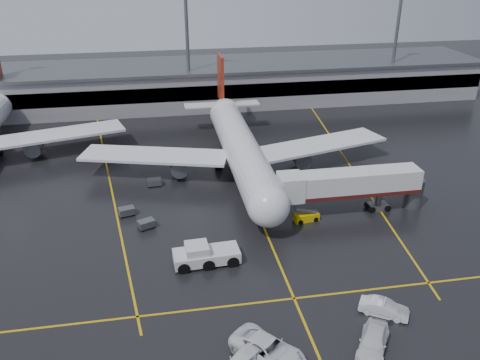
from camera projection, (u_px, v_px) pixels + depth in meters
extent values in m
plane|color=black|center=(252.00, 199.00, 69.58)|extent=(220.00, 220.00, 0.00)
cube|color=gold|center=(252.00, 199.00, 69.58)|extent=(0.25, 90.00, 0.02)
cube|color=gold|center=(294.00, 298.00, 50.02)|extent=(60.00, 0.25, 0.02)
cube|color=gold|center=(109.00, 179.00, 75.33)|extent=(9.99, 69.35, 0.02)
cube|color=gold|center=(348.00, 162.00, 81.29)|extent=(7.57, 69.64, 0.02)
cube|color=gray|center=(210.00, 84.00, 110.53)|extent=(120.00, 18.00, 8.00)
cube|color=black|center=(215.00, 92.00, 102.49)|extent=(120.00, 0.40, 3.00)
cube|color=#595B60|center=(209.00, 65.00, 108.68)|extent=(122.00, 19.00, 0.60)
cylinder|color=#595B60|center=(188.00, 51.00, 100.75)|extent=(0.70, 0.70, 25.00)
cylinder|color=#595B60|center=(395.00, 44.00, 107.81)|extent=(0.70, 0.70, 25.00)
cylinder|color=silver|center=(242.00, 150.00, 74.88)|extent=(5.20, 36.00, 5.20)
sphere|color=silver|center=(268.00, 206.00, 58.88)|extent=(5.20, 5.20, 5.20)
cone|color=silver|center=(222.00, 105.00, 93.29)|extent=(4.94, 8.00, 4.94)
cube|color=maroon|center=(221.00, 78.00, 92.07)|extent=(0.50, 5.50, 8.50)
cube|color=silver|center=(222.00, 104.00, 93.21)|extent=(14.00, 3.00, 0.25)
cube|color=silver|center=(154.00, 155.00, 74.97)|extent=(22.80, 11.83, 0.40)
cube|color=silver|center=(320.00, 144.00, 79.05)|extent=(22.80, 11.83, 0.40)
cylinder|color=#595B60|center=(179.00, 165.00, 75.23)|extent=(2.60, 4.50, 2.60)
cylinder|color=#595B60|center=(300.00, 156.00, 78.21)|extent=(2.60, 4.50, 2.60)
cylinder|color=#595B60|center=(262.00, 217.00, 62.93)|extent=(0.56, 0.56, 2.00)
cylinder|color=#595B60|center=(218.00, 163.00, 78.43)|extent=(0.56, 0.56, 2.00)
cylinder|color=#595B60|center=(258.00, 160.00, 79.43)|extent=(0.56, 0.56, 2.00)
cylinder|color=black|center=(262.00, 221.00, 63.16)|extent=(0.40, 1.10, 1.10)
cylinder|color=black|center=(218.00, 165.00, 78.62)|extent=(1.00, 1.40, 1.40)
cylinder|color=black|center=(258.00, 163.00, 79.62)|extent=(1.00, 1.40, 1.40)
cone|color=silver|center=(1.00, 99.00, 97.37)|extent=(4.94, 8.00, 4.94)
cube|color=silver|center=(1.00, 98.00, 97.29)|extent=(14.00, 3.00, 0.25)
cube|color=silver|center=(56.00, 135.00, 83.12)|extent=(22.80, 11.83, 0.40)
cylinder|color=#595B60|center=(35.00, 146.00, 82.29)|extent=(2.60, 4.50, 2.60)
cube|color=silver|center=(352.00, 182.00, 64.23)|extent=(18.00, 3.20, 3.00)
cube|color=#491411|center=(351.00, 191.00, 64.79)|extent=(18.00, 3.30, 0.50)
cube|color=silver|center=(291.00, 187.00, 62.95)|extent=(3.00, 3.40, 3.30)
cylinder|color=#595B60|center=(378.00, 200.00, 66.11)|extent=(0.80, 0.80, 3.00)
cube|color=#595B60|center=(377.00, 207.00, 66.56)|extent=(2.60, 1.60, 0.90)
cylinder|color=#595B60|center=(414.00, 193.00, 66.68)|extent=(2.40, 2.40, 4.00)
cylinder|color=black|center=(370.00, 207.00, 66.39)|extent=(0.90, 1.80, 0.90)
cylinder|color=black|center=(385.00, 206.00, 66.73)|extent=(0.90, 1.80, 0.90)
cube|color=silver|center=(206.00, 256.00, 55.22)|extent=(7.46, 3.33, 1.25)
cube|color=silver|center=(197.00, 249.00, 54.55)|extent=(2.64, 2.64, 1.04)
cube|color=black|center=(197.00, 249.00, 54.55)|extent=(2.38, 2.38, 0.94)
cylinder|color=black|center=(182.00, 262.00, 54.81)|extent=(1.53, 3.20, 1.36)
cylinder|color=black|center=(207.00, 258.00, 55.37)|extent=(1.53, 3.20, 1.36)
cylinder|color=black|center=(230.00, 255.00, 55.93)|extent=(1.53, 3.20, 1.36)
cube|color=#D6AE05|center=(306.00, 217.00, 63.94)|extent=(3.39, 1.80, 0.99)
cube|color=#595B60|center=(307.00, 211.00, 63.53)|extent=(3.20, 1.25, 1.13)
cylinder|color=black|center=(298.00, 220.00, 63.72)|extent=(0.84, 1.60, 0.63)
cylinder|color=black|center=(314.00, 217.00, 64.34)|extent=(0.84, 1.60, 0.63)
imported|color=white|center=(268.00, 350.00, 42.39)|extent=(6.91, 7.33, 1.92)
imported|color=silver|center=(373.00, 341.00, 43.51)|extent=(5.02, 6.02, 1.65)
imported|color=silver|center=(384.00, 308.00, 47.56)|extent=(4.80, 3.87, 1.54)
cube|color=#595B60|center=(146.00, 224.00, 62.12)|extent=(2.35, 1.98, 0.90)
cylinder|color=black|center=(142.00, 230.00, 61.55)|extent=(0.40, 0.20, 0.40)
cylinder|color=black|center=(154.00, 227.00, 62.34)|extent=(0.40, 0.20, 0.40)
cylinder|color=black|center=(139.00, 227.00, 62.31)|extent=(0.40, 0.20, 0.40)
cylinder|color=black|center=(151.00, 223.00, 63.10)|extent=(0.40, 0.20, 0.40)
cube|color=#595B60|center=(127.00, 211.00, 65.06)|extent=(2.26, 1.77, 0.90)
cylinder|color=black|center=(122.00, 217.00, 64.55)|extent=(0.40, 0.20, 0.40)
cylinder|color=black|center=(134.00, 214.00, 65.15)|extent=(0.40, 0.20, 0.40)
cylinder|color=black|center=(120.00, 214.00, 65.37)|extent=(0.40, 0.20, 0.40)
cylinder|color=black|center=(132.00, 211.00, 65.97)|extent=(0.40, 0.20, 0.40)
cube|color=#595B60|center=(154.00, 182.00, 72.99)|extent=(2.10, 1.46, 0.90)
cylinder|color=black|center=(149.00, 187.00, 72.58)|extent=(0.40, 0.20, 0.40)
cylinder|color=black|center=(160.00, 186.00, 72.94)|extent=(0.40, 0.20, 0.40)
cylinder|color=black|center=(149.00, 184.00, 73.45)|extent=(0.40, 0.20, 0.40)
cylinder|color=black|center=(160.00, 183.00, 73.82)|extent=(0.40, 0.20, 0.40)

